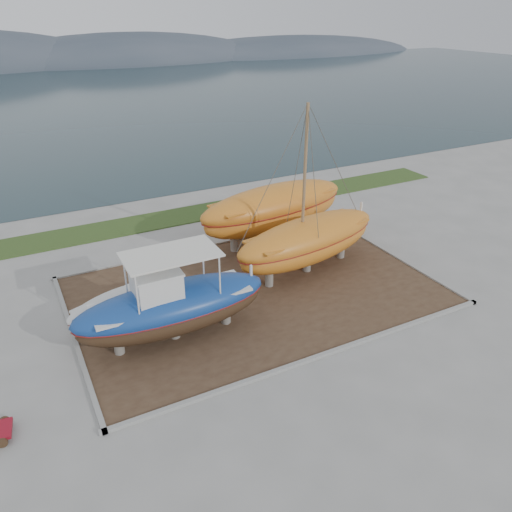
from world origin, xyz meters
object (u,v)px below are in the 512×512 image
orange_sailboat (311,193)px  white_dinghy (112,309)px  blue_caique (172,297)px  orange_bare_hull (274,214)px

orange_sailboat → white_dinghy: bearing=169.7°
blue_caique → white_dinghy: size_ratio=1.93×
blue_caique → orange_sailboat: bearing=16.6°
blue_caique → orange_sailboat: size_ratio=0.92×
blue_caique → orange_bare_hull: size_ratio=0.83×
blue_caique → orange_bare_hull: bearing=38.3°
white_dinghy → orange_bare_hull: orange_bare_hull is taller
orange_sailboat → orange_bare_hull: 5.41m
white_dinghy → orange_bare_hull: (11.18, 4.56, 1.02)m
blue_caique → orange_sailboat: (8.60, 2.54, 2.51)m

